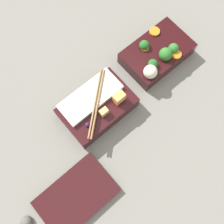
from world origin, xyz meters
TOP-DOWN VIEW (x-y plane):
  - ground_plane at (0.00, 0.00)m, footprint 3.00×3.00m
  - bento_tray_vegetable at (-0.11, 0.00)m, footprint 0.19×0.13m
  - bento_tray_rice at (0.12, 0.01)m, footprint 0.19×0.13m
  - bento_lid at (0.31, 0.16)m, footprint 0.19×0.12m
  - pebble_1 at (0.44, 0.13)m, footprint 0.03×0.03m

SIDE VIEW (x-z plane):
  - ground_plane at x=0.00m, z-range 0.00..0.00m
  - pebble_1 at x=0.44m, z-range -0.01..0.02m
  - bento_lid at x=0.31m, z-range 0.00..0.02m
  - bento_tray_rice at x=0.12m, z-range -0.01..0.07m
  - bento_tray_vegetable at x=-0.11m, z-range -0.01..0.07m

